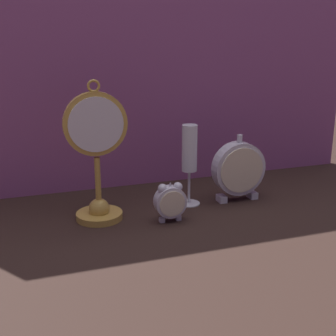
# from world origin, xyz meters

# --- Properties ---
(ground_plane) EXTENTS (4.00, 4.00, 0.00)m
(ground_plane) POSITION_xyz_m (0.00, 0.00, 0.00)
(ground_plane) COLOR black
(fabric_backdrop_drape) EXTENTS (1.35, 0.01, 0.70)m
(fabric_backdrop_drape) POSITION_xyz_m (0.00, 0.33, 0.35)
(fabric_backdrop_drape) COLOR #8E4C7F
(fabric_backdrop_drape) RESTS_ON ground_plane
(pocket_watch_on_stand) EXTENTS (0.15, 0.11, 0.34)m
(pocket_watch_on_stand) POSITION_xyz_m (-0.17, 0.10, 0.14)
(pocket_watch_on_stand) COLOR gold
(pocket_watch_on_stand) RESTS_ON ground_plane
(alarm_clock_twin_bell) EXTENTS (0.08, 0.03, 0.10)m
(alarm_clock_twin_bell) POSITION_xyz_m (-0.01, 0.03, 0.05)
(alarm_clock_twin_bell) COLOR silver
(alarm_clock_twin_bell) RESTS_ON ground_plane
(mantel_clock_silver) EXTENTS (0.14, 0.04, 0.18)m
(mantel_clock_silver) POSITION_xyz_m (0.21, 0.10, 0.09)
(mantel_clock_silver) COLOR silver
(mantel_clock_silver) RESTS_ON ground_plane
(champagne_flute) EXTENTS (0.06, 0.06, 0.21)m
(champagne_flute) POSITION_xyz_m (0.07, 0.12, 0.13)
(champagne_flute) COLOR silver
(champagne_flute) RESTS_ON ground_plane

